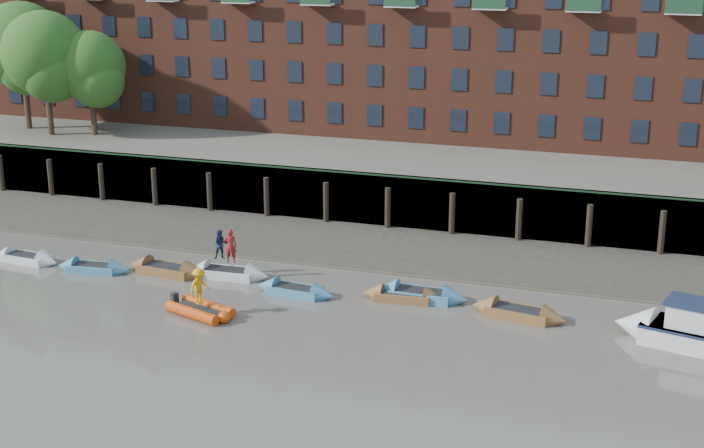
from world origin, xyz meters
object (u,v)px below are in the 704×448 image
at_px(rowboat_1, 94,268).
at_px(rowboat_7, 519,313).
at_px(rowboat_6, 421,295).
at_px(motor_launch, 678,330).
at_px(person_rower_a, 230,246).
at_px(rowboat_4, 295,291).
at_px(rowboat_2, 167,270).
at_px(person_rib_crew, 199,286).
at_px(rowboat_0, 26,258).
at_px(person_rower_b, 221,245).
at_px(rowboat_3, 228,273).
at_px(rib_tender, 202,310).
at_px(rowboat_5, 403,296).

xyz_separation_m(rowboat_1, rowboat_7, (22.66, 0.72, 0.03)).
height_order(rowboat_6, motor_launch, motor_launch).
bearing_deg(person_rower_a, rowboat_4, 144.49).
relative_size(rowboat_2, person_rib_crew, 2.74).
relative_size(rowboat_1, rowboat_2, 0.88).
xyz_separation_m(rowboat_0, motor_launch, (34.26, -0.36, 0.47)).
height_order(person_rower_a, person_rower_b, person_rower_a).
distance_m(person_rower_a, person_rib_crew, 5.16).
bearing_deg(rowboat_3, rowboat_2, -173.61).
bearing_deg(rowboat_2, person_rower_b, 21.77).
bearing_deg(rowboat_4, rowboat_3, 168.64).
bearing_deg(person_rib_crew, rowboat_1, 85.47).
relative_size(rowboat_3, rowboat_7, 0.96).
bearing_deg(rowboat_7, rowboat_0, -169.36).
xyz_separation_m(rowboat_3, person_rower_a, (0.26, -0.07, 1.56)).
relative_size(motor_launch, person_rower_b, 4.33).
distance_m(rowboat_3, rowboat_6, 10.47).
height_order(rib_tender, motor_launch, motor_launch).
relative_size(rowboat_5, person_rib_crew, 2.44).
height_order(rowboat_0, rowboat_1, rowboat_0).
relative_size(rowboat_6, person_rower_b, 3.05).
distance_m(rowboat_0, person_rower_a, 12.05).
relative_size(rowboat_7, motor_launch, 0.71).
bearing_deg(rowboat_5, rib_tender, -154.72).
distance_m(rowboat_4, rowboat_6, 6.29).
relative_size(rowboat_6, person_rower_a, 2.65).
xyz_separation_m(rowboat_3, rowboat_6, (10.47, 0.09, 0.01)).
bearing_deg(person_rower_b, rowboat_0, 158.76).
bearing_deg(person_rower_a, rowboat_2, -11.23).
height_order(rowboat_6, person_rib_crew, person_rib_crew).
relative_size(motor_launch, person_rib_crew, 3.87).
distance_m(rowboat_0, person_rower_b, 11.36).
relative_size(rowboat_4, person_rower_a, 2.38).
relative_size(rowboat_0, rib_tender, 1.20).
relative_size(rowboat_2, rowboat_5, 1.12).
bearing_deg(rowboat_3, motor_launch, -7.24).
xyz_separation_m(rowboat_2, motor_launch, (25.91, -1.03, 0.44)).
bearing_deg(person_rib_crew, rowboat_2, 62.74).
relative_size(rowboat_0, rowboat_2, 0.89).
xyz_separation_m(rowboat_6, rowboat_7, (5.00, -0.84, -0.01)).
relative_size(rowboat_3, rowboat_4, 1.07).
bearing_deg(rowboat_3, person_rower_b, 146.23).
xyz_separation_m(rowboat_5, rowboat_7, (5.78, -0.47, 0.02)).
relative_size(rowboat_5, person_rower_b, 2.73).
relative_size(rowboat_0, rowboat_6, 0.89).
bearing_deg(motor_launch, person_rower_a, 9.95).
bearing_deg(rowboat_7, rowboat_2, -170.96).
bearing_deg(motor_launch, rowboat_0, 13.23).
bearing_deg(person_rower_b, rowboat_3, -59.42).
xyz_separation_m(rib_tender, person_rower_b, (-1.62, 5.49, 1.42)).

